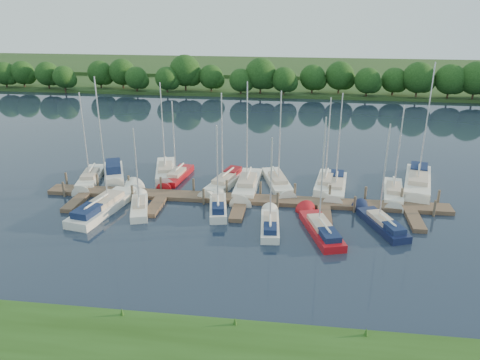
# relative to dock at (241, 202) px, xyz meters

# --- Properties ---
(ground) EXTENTS (260.00, 260.00, 0.00)m
(ground) POSITION_rel_dock_xyz_m (0.00, -7.31, -0.20)
(ground) COLOR #182030
(ground) RESTS_ON ground
(dock) EXTENTS (40.00, 6.00, 0.40)m
(dock) POSITION_rel_dock_xyz_m (0.00, 0.00, 0.00)
(dock) COLOR brown
(dock) RESTS_ON ground
(mooring_pilings) EXTENTS (38.24, 2.84, 2.00)m
(mooring_pilings) POSITION_rel_dock_xyz_m (0.00, 1.13, 0.40)
(mooring_pilings) COLOR #473D33
(mooring_pilings) RESTS_ON ground
(far_shore) EXTENTS (180.00, 30.00, 0.60)m
(far_shore) POSITION_rel_dock_xyz_m (0.00, 67.69, 0.10)
(far_shore) COLOR #1F4018
(far_shore) RESTS_ON ground
(distant_hill) EXTENTS (220.00, 40.00, 1.40)m
(distant_hill) POSITION_rel_dock_xyz_m (0.00, 92.69, 0.50)
(distant_hill) COLOR #344C21
(distant_hill) RESTS_ON ground
(treeline) EXTENTS (148.03, 9.81, 8.23)m
(treeline) POSITION_rel_dock_xyz_m (-1.17, 54.13, 3.91)
(treeline) COLOR #38281C
(treeline) RESTS_ON ground
(sailboat_n_0) EXTENTS (3.16, 8.11, 10.25)m
(sailboat_n_0) POSITION_rel_dock_xyz_m (-17.19, 3.79, 0.07)
(sailboat_n_0) COLOR silver
(sailboat_n_0) RESTS_ON ground
(motorboat) EXTENTS (4.15, 7.00, 2.02)m
(motorboat) POSITION_rel_dock_xyz_m (-15.18, 5.59, 0.19)
(motorboat) COLOR silver
(motorboat) RESTS_ON ground
(sailboat_n_2) EXTENTS (3.80, 8.67, 10.84)m
(sailboat_n_2) POSITION_rel_dock_xyz_m (-9.64, 7.11, 0.07)
(sailboat_n_2) COLOR silver
(sailboat_n_2) RESTS_ON ground
(sailboat_n_3) EXTENTS (2.41, 7.23, 9.18)m
(sailboat_n_3) POSITION_rel_dock_xyz_m (-7.93, 5.61, 0.07)
(sailboat_n_3) COLOR #A20F15
(sailboat_n_3) RESTS_ON ground
(sailboat_n_4) EXTENTS (3.75, 8.24, 10.53)m
(sailboat_n_4) POSITION_rel_dock_xyz_m (-2.34, 4.28, 0.13)
(sailboat_n_4) COLOR silver
(sailboat_n_4) RESTS_ON ground
(sailboat_n_5) EXTENTS (2.38, 9.22, 11.78)m
(sailboat_n_5) POSITION_rel_dock_xyz_m (0.16, 3.84, 0.08)
(sailboat_n_5) COLOR silver
(sailboat_n_5) RESTS_ON ground
(sailboat_n_6) EXTENTS (3.84, 8.42, 10.66)m
(sailboat_n_6) POSITION_rel_dock_xyz_m (3.34, 5.14, 0.07)
(sailboat_n_6) COLOR silver
(sailboat_n_6) RESTS_ON ground
(sailboat_n_7) EXTENTS (2.80, 7.93, 10.03)m
(sailboat_n_7) POSITION_rel_dock_xyz_m (8.36, 5.50, 0.07)
(sailboat_n_7) COLOR silver
(sailboat_n_7) RESTS_ON ground
(sailboat_n_8) EXTENTS (2.83, 8.53, 10.62)m
(sailboat_n_8) POSITION_rel_dock_xyz_m (9.41, 4.83, 0.10)
(sailboat_n_8) COLOR silver
(sailboat_n_8) RESTS_ON ground
(sailboat_n_9) EXTENTS (2.75, 7.68, 9.83)m
(sailboat_n_9) POSITION_rel_dock_xyz_m (15.09, 3.73, 0.08)
(sailboat_n_9) COLOR silver
(sailboat_n_9) RESTS_ON ground
(sailboat_n_10) EXTENTS (4.61, 10.85, 13.57)m
(sailboat_n_10) POSITION_rel_dock_xyz_m (18.18, 6.95, 0.14)
(sailboat_n_10) COLOR silver
(sailboat_n_10) RESTS_ON ground
(sailboat_s_0) EXTENTS (4.03, 10.33, 12.94)m
(sailboat_s_0) POSITION_rel_dock_xyz_m (-12.62, -3.05, 0.14)
(sailboat_s_0) COLOR silver
(sailboat_s_0) RESTS_ON ground
(sailboat_s_1) EXTENTS (3.04, 6.38, 8.32)m
(sailboat_s_1) POSITION_rel_dock_xyz_m (-9.37, -2.77, 0.08)
(sailboat_s_1) COLOR silver
(sailboat_s_1) RESTS_ON ground
(sailboat_s_2) EXTENTS (2.50, 6.59, 8.68)m
(sailboat_s_2) POSITION_rel_dock_xyz_m (-1.93, -2.02, 0.15)
(sailboat_s_2) COLOR silver
(sailboat_s_2) RESTS_ON ground
(sailboat_s_3) EXTENTS (1.95, 6.58, 8.50)m
(sailboat_s_3) POSITION_rel_dock_xyz_m (3.18, -5.02, 0.12)
(sailboat_s_3) COLOR silver
(sailboat_s_3) RESTS_ON ground
(sailboat_s_4) EXTENTS (3.87, 8.24, 10.41)m
(sailboat_s_4) POSITION_rel_dock_xyz_m (7.51, -5.17, 0.12)
(sailboat_s_4) COLOR #A20F15
(sailboat_s_4) RESTS_ON ground
(sailboat_s_5) EXTENTS (3.97, 7.44, 9.56)m
(sailboat_s_5) POSITION_rel_dock_xyz_m (12.85, -3.41, 0.11)
(sailboat_s_5) COLOR #111838
(sailboat_s_5) RESTS_ON ground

